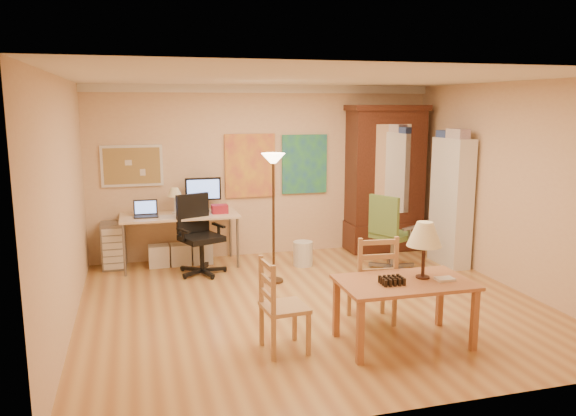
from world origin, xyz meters
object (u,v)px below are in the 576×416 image
object	(u,v)px
office_chair_black	(200,253)
armoire	(384,188)
dining_table	(412,268)
computer_desk	(182,234)
bookshelf	(451,202)
office_chair_green	(391,250)

from	to	relation	value
office_chair_black	armoire	world-z (taller)	armoire
dining_table	armoire	world-z (taller)	armoire
computer_desk	bookshelf	size ratio (longest dim) A/B	0.90
office_chair_black	bookshelf	distance (m)	3.80
computer_desk	bookshelf	world-z (taller)	bookshelf
office_chair_black	office_chair_green	world-z (taller)	office_chair_black
office_chair_black	armoire	size ratio (longest dim) A/B	0.48
computer_desk	bookshelf	xyz separation A→B (m)	(3.92, -1.02, 0.47)
bookshelf	armoire	bearing A→B (deg)	117.77
office_chair_black	bookshelf	world-z (taller)	bookshelf
bookshelf	office_chair_green	bearing A→B (deg)	-175.68
dining_table	bookshelf	world-z (taller)	bookshelf
dining_table	armoire	xyz separation A→B (m)	(1.35, 3.54, 0.25)
dining_table	bookshelf	distance (m)	3.11
dining_table	office_chair_black	world-z (taller)	dining_table
computer_desk	office_chair_green	bearing A→B (deg)	-20.59
office_chair_black	office_chair_green	size ratio (longest dim) A/B	1.01
computer_desk	armoire	world-z (taller)	armoire
office_chair_green	bookshelf	xyz separation A→B (m)	(1.00, 0.08, 0.65)
computer_desk	armoire	distance (m)	3.39
office_chair_green	computer_desk	bearing A→B (deg)	159.41
armoire	bookshelf	bearing A→B (deg)	-62.23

